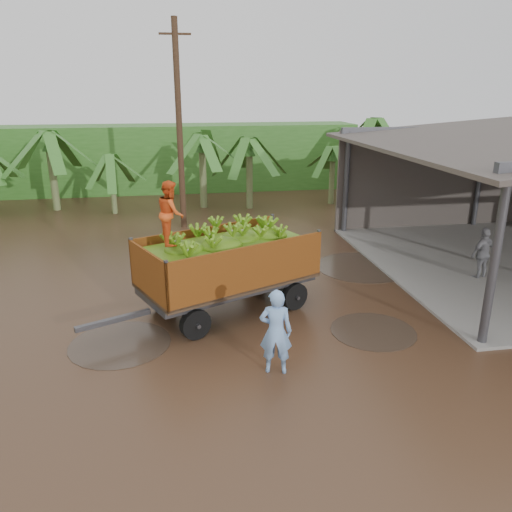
# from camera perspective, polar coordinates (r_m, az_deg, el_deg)

# --- Properties ---
(ground) EXTENTS (100.00, 100.00, 0.00)m
(ground) POSITION_cam_1_polar(r_m,az_deg,el_deg) (13.99, -3.01, -4.62)
(ground) COLOR black
(ground) RESTS_ON ground
(hedge_north) EXTENTS (22.00, 3.00, 3.60)m
(hedge_north) POSITION_cam_1_polar(r_m,az_deg,el_deg) (29.02, -10.94, 10.94)
(hedge_north) COLOR #2D661E
(hedge_north) RESTS_ON ground
(banana_trailer) EXTENTS (6.00, 3.74, 3.53)m
(banana_trailer) POSITION_cam_1_polar(r_m,az_deg,el_deg) (12.66, -3.37, -0.71)
(banana_trailer) COLOR #9B5216
(banana_trailer) RESTS_ON ground
(man_blue) EXTENTS (0.74, 0.58, 1.81)m
(man_blue) POSITION_cam_1_polar(r_m,az_deg,el_deg) (10.08, 2.28, -8.63)
(man_blue) COLOR #7DAAE5
(man_blue) RESTS_ON ground
(man_grey) EXTENTS (1.03, 0.66, 1.62)m
(man_grey) POSITION_cam_1_polar(r_m,az_deg,el_deg) (16.39, 24.53, 0.22)
(man_grey) COLOR gray
(man_grey) RESTS_ON ground
(utility_pole) EXTENTS (1.20, 0.24, 8.04)m
(utility_pole) POSITION_cam_1_polar(r_m,az_deg,el_deg) (20.45, -8.76, 14.38)
(utility_pole) COLOR #47301E
(utility_pole) RESTS_ON ground
(banana_plants) EXTENTS (24.39, 21.45, 4.20)m
(banana_plants) POSITION_cam_1_polar(r_m,az_deg,el_deg) (19.84, -20.77, 6.78)
(banana_plants) COLOR #2D661E
(banana_plants) RESTS_ON ground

